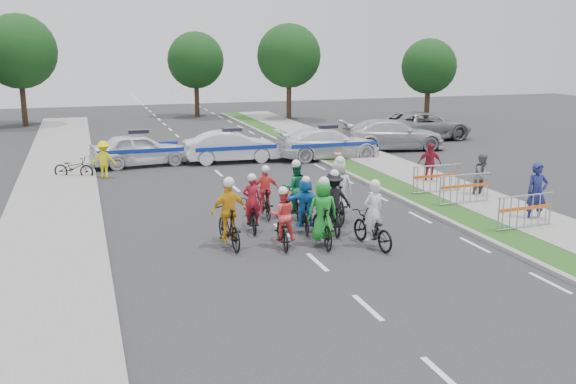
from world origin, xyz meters
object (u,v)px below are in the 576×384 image
object	(u,v)px
rider_6	(252,211)
rider_4	(333,208)
tree_3	(19,51)
police_car_2	(328,143)
rider_1	(322,219)
cone_1	(338,156)
rider_2	(282,224)
marshal_hiviz	(104,159)
rider_9	(265,197)
police_car_1	(232,147)
civilian_suv	(422,126)
spectator_2	(430,163)
spectator_1	(483,176)
police_car_0	(139,150)
cone_0	(339,177)
rider_5	(305,208)
tree_2	(429,66)
rider_7	(338,196)
civilian_sedan	(392,135)
barrier_1	(464,190)
spectator_0	(537,193)
barrier_0	(525,213)
rider_0	(372,224)
rider_3	(229,220)
barrier_2	(437,180)
rider_8	(295,196)
tree_1	(289,56)
tree_4	(196,60)
parked_bike	(74,168)

from	to	relation	value
rider_6	rider_4	bearing A→B (deg)	165.09
tree_3	police_car_2	bearing A→B (deg)	-50.78
rider_1	cone_1	xyz separation A→B (m)	(5.09, 11.31, -0.41)
rider_6	rider_2	bearing A→B (deg)	109.52
marshal_hiviz	rider_9	bearing A→B (deg)	133.35
police_car_1	marshal_hiviz	distance (m)	6.13
civilian_suv	spectator_2	xyz separation A→B (m)	(-5.72, -10.66, 0.01)
spectator_1	cone_1	size ratio (longest dim) A/B	2.30
rider_2	rider_4	bearing A→B (deg)	-146.47
police_car_0	cone_0	distance (m)	9.59
rider_5	tree_2	size ratio (longest dim) A/B	0.29
rider_7	civilian_sedan	distance (m)	14.20
police_car_2	barrier_1	xyz separation A→B (m)	(0.96, -10.12, -0.17)
rider_4	civilian_suv	xyz separation A→B (m)	(11.79, 15.66, 0.08)
spectator_0	barrier_0	distance (m)	1.36
civilian_sedan	barrier_0	bearing A→B (deg)	175.07
rider_0	marshal_hiviz	size ratio (longest dim) A/B	1.26
spectator_2	tree_2	size ratio (longest dim) A/B	0.28
barrier_1	tree_3	distance (m)	32.55
rider_5	marshal_hiviz	world-z (taller)	rider_5
police_car_1	police_car_2	size ratio (longest dim) A/B	0.86
rider_1	rider_0	bearing A→B (deg)	161.74
spectator_0	cone_0	bearing A→B (deg)	129.07
tree_3	rider_1	bearing A→B (deg)	-72.61
rider_3	cone_1	world-z (taller)	rider_3
cone_0	barrier_2	bearing A→B (deg)	-44.46
barrier_2	cone_0	bearing A→B (deg)	135.54
cone_0	police_car_0	bearing A→B (deg)	136.82
rider_5	police_car_0	xyz separation A→B (m)	(-3.63, 12.14, 0.02)
rider_5	rider_8	xyz separation A→B (m)	(0.22, 1.54, -0.02)
police_car_1	cone_1	size ratio (longest dim) A/B	6.21
spectator_1	rider_3	bearing A→B (deg)	-176.33
police_car_1	spectator_0	size ratio (longest dim) A/B	2.35
rider_5	marshal_hiviz	bearing A→B (deg)	-50.14
spectator_1	cone_1	distance (m)	8.24
tree_1	tree_4	bearing A→B (deg)	146.31
rider_0	tree_4	distance (m)	33.45
barrier_1	tree_1	xyz separation A→B (m)	(2.30, 26.18, 3.98)
rider_5	tree_1	world-z (taller)	tree_1
rider_0	cone_0	bearing A→B (deg)	-113.52
rider_4	barrier_1	distance (m)	5.50
rider_0	tree_1	size ratio (longest dim) A/B	0.28
cone_0	rider_9	bearing A→B (deg)	-137.51
rider_1	police_car_1	bearing A→B (deg)	-87.82
spectator_1	barrier_1	distance (m)	1.59
rider_0	rider_4	size ratio (longest dim) A/B	1.00
rider_2	police_car_2	xyz separation A→B (m)	(6.19, 12.40, 0.10)
rider_2	marshal_hiviz	bearing A→B (deg)	-61.29
barrier_1	parked_bike	distance (m)	15.45
police_car_1	spectator_1	distance (m)	11.93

